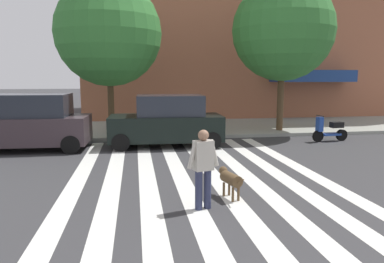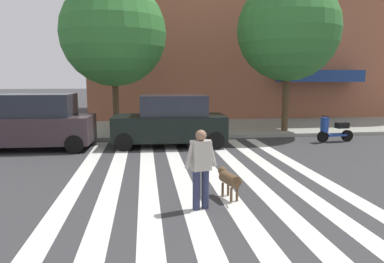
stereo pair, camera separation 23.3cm
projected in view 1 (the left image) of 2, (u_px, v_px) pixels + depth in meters
The scene contains 10 objects.
ground_plane at pixel (246, 191), 8.50m from camera, with size 160.00×160.00×0.00m, color #353538.
sidewalk_far at pixel (185, 128), 18.51m from camera, with size 80.00×6.00×0.15m, color #96998F.
crosswalk_stripes at pixel (208, 192), 8.36m from camera, with size 6.75×13.92×0.01m.
parked_car_near_curb at pixel (29, 123), 13.11m from camera, with size 4.39×2.16×2.07m.
parked_car_behind_first at pixel (167, 122), 13.91m from camera, with size 4.40×2.11×1.99m.
parked_scooter at pixel (330, 130), 15.00m from camera, with size 1.63×0.51×1.11m.
street_tree_nearest at pixel (109, 33), 15.74m from camera, with size 4.68×4.68×6.79m.
street_tree_middle at pixel (283, 30), 16.56m from camera, with size 4.70×4.70×7.03m.
pedestrian_dog_walker at pixel (203, 165), 7.19m from camera, with size 0.70×0.33×1.64m.
dog_on_leash at pixel (230, 179), 7.93m from camera, with size 0.42×0.96×0.65m.
Camera 1 is at (-2.57, -0.63, 2.67)m, focal length 33.45 mm.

